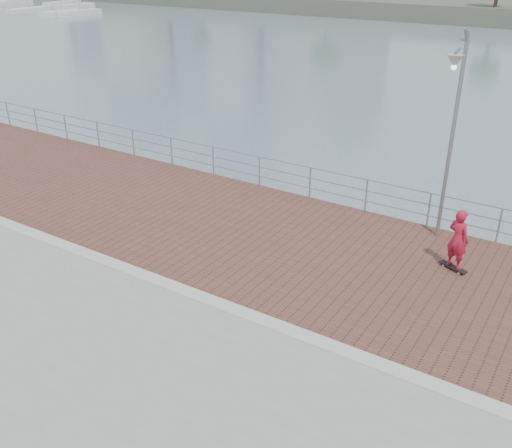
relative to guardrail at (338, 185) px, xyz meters
The scene contains 8 objects.
water 7.50m from the guardrail, 90.00° to the right, with size 400.00×400.00×0.00m, color slate.
brick_lane 3.47m from the guardrail, 90.00° to the right, with size 40.00×6.80×0.02m, color brown.
curb 7.03m from the guardrail, 90.00° to the right, with size 40.00×0.40×0.06m, color #B7B5AD.
guardrail is the anchor object (origin of this frame).
street_lamp 4.97m from the guardrail, 14.50° to the right, with size 0.42×1.21×5.71m.
skateboard 5.09m from the guardrail, 26.69° to the right, with size 0.80×0.49×0.09m.
skateboarder 5.06m from the guardrail, 26.69° to the right, with size 0.61×0.40×1.66m, color #AF172F.
marina 96.75m from the guardrail, 147.07° to the left, with size 28.91×18.72×11.12m.
Camera 1 is at (7.22, -9.20, 7.79)m, focal length 40.00 mm.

